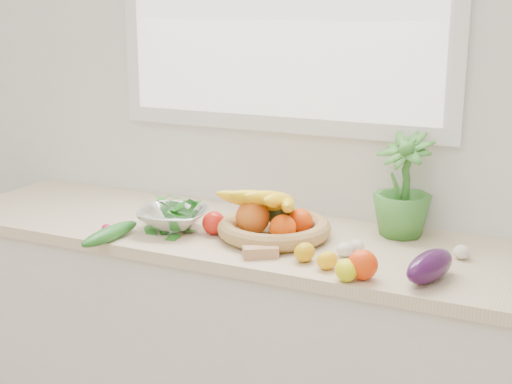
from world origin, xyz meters
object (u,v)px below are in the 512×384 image
at_px(apple, 214,223).
at_px(eggplant, 430,266).
at_px(potted_herb, 403,185).
at_px(colander_with_spinach, 173,213).
at_px(fruit_basket, 273,221).
at_px(cucumber, 110,234).

distance_m(apple, eggplant, 0.75).
bearing_deg(potted_herb, colander_with_spinach, -158.40).
xyz_separation_m(fruit_basket, colander_with_spinach, (-0.34, -0.08, 0.01)).
xyz_separation_m(apple, colander_with_spinach, (-0.14, -0.02, 0.02)).
relative_size(potted_herb, colander_with_spinach, 1.24).
bearing_deg(eggplant, cucumber, -174.35).
distance_m(eggplant, colander_with_spinach, 0.89).
distance_m(apple, fruit_basket, 0.20).
relative_size(eggplant, cucumber, 0.80).
height_order(cucumber, fruit_basket, fruit_basket).
bearing_deg(cucumber, fruit_basket, 29.77).
height_order(apple, fruit_basket, fruit_basket).
height_order(cucumber, colander_with_spinach, colander_with_spinach).
bearing_deg(colander_with_spinach, eggplant, -5.25).
xyz_separation_m(apple, fruit_basket, (0.19, 0.06, 0.01)).
bearing_deg(apple, cucumber, -142.82).
xyz_separation_m(cucumber, potted_herb, (0.84, 0.47, 0.15)).
bearing_deg(cucumber, potted_herb, 28.89).
bearing_deg(potted_herb, eggplant, -64.36).
bearing_deg(apple, potted_herb, 24.36).
distance_m(apple, colander_with_spinach, 0.15).
height_order(cucumber, potted_herb, potted_herb).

